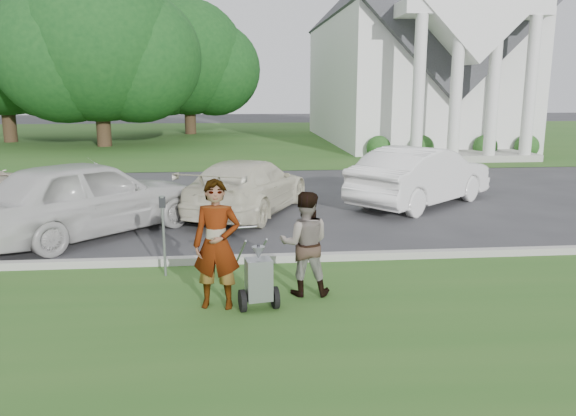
{
  "coord_description": "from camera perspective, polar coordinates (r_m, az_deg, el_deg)",
  "views": [
    {
      "loc": [
        -0.93,
        -9.16,
        3.1
      ],
      "look_at": [
        -0.08,
        0.0,
        1.13
      ],
      "focal_mm": 35.0,
      "sensor_mm": 36.0,
      "label": 1
    }
  ],
  "objects": [
    {
      "name": "ground",
      "position": [
        9.72,
        0.49,
        -6.51
      ],
      "size": [
        120.0,
        120.0,
        0.0
      ],
      "primitive_type": "plane",
      "color": "#333335",
      "rests_on": "ground"
    },
    {
      "name": "grass_strip",
      "position": [
        6.96,
        3.06,
        -14.33
      ],
      "size": [
        80.0,
        7.0,
        0.01
      ],
      "primitive_type": "cube",
      "color": "#2B591E",
      "rests_on": "ground"
    },
    {
      "name": "church_lawn",
      "position": [
        36.31,
        -3.85,
        7.19
      ],
      "size": [
        80.0,
        30.0,
        0.01
      ],
      "primitive_type": "cube",
      "color": "#2B591E",
      "rests_on": "ground"
    },
    {
      "name": "curb",
      "position": [
        10.22,
        0.17,
        -5.13
      ],
      "size": [
        80.0,
        0.18,
        0.15
      ],
      "primitive_type": "cube",
      "color": "#9E9E93",
      "rests_on": "ground"
    },
    {
      "name": "church",
      "position": [
        33.89,
        12.27,
        16.65
      ],
      "size": [
        9.19,
        19.0,
        24.1
      ],
      "color": "white",
      "rests_on": "ground"
    },
    {
      "name": "tree_left",
      "position": [
        32.01,
        -18.75,
        15.09
      ],
      "size": [
        10.63,
        8.4,
        9.71
      ],
      "color": "#332316",
      "rests_on": "ground"
    },
    {
      "name": "tree_far",
      "position": [
        36.66,
        -27.18,
        14.88
      ],
      "size": [
        11.64,
        9.2,
        10.73
      ],
      "color": "#332316",
      "rests_on": "ground"
    },
    {
      "name": "tree_back",
      "position": [
        39.31,
        -10.12,
        14.3
      ],
      "size": [
        9.61,
        7.6,
        8.89
      ],
      "color": "#332316",
      "rests_on": "ground"
    },
    {
      "name": "striping_cart",
      "position": [
        8.0,
        -3.01,
        -7.37
      ],
      "size": [
        0.63,
        1.15,
        1.01
      ],
      "rotation": [
        0.0,
        0.0,
        0.18
      ],
      "color": "black",
      "rests_on": "ground"
    },
    {
      "name": "person_left",
      "position": [
        7.98,
        -7.25,
        -3.81
      ],
      "size": [
        0.74,
        0.54,
        1.85
      ],
      "primitive_type": "imported",
      "rotation": [
        0.0,
        0.0,
        -0.16
      ],
      "color": "#999999",
      "rests_on": "ground"
    },
    {
      "name": "person_right",
      "position": [
        8.46,
        1.72,
        -3.72
      ],
      "size": [
        0.83,
        0.67,
        1.59
      ],
      "primitive_type": "imported",
      "rotation": [
        0.0,
        0.0,
        3.05
      ],
      "color": "#999999",
      "rests_on": "ground"
    },
    {
      "name": "parking_meter_near",
      "position": [
        9.47,
        -12.55,
        -1.82
      ],
      "size": [
        0.1,
        0.09,
        1.38
      ],
      "color": "gray",
      "rests_on": "ground"
    },
    {
      "name": "car_b",
      "position": [
        12.61,
        -19.68,
        1.05
      ],
      "size": [
        4.88,
        4.87,
        1.67
      ],
      "primitive_type": "imported",
      "rotation": [
        0.0,
        0.0,
        2.35
      ],
      "color": "silver",
      "rests_on": "ground"
    },
    {
      "name": "car_c",
      "position": [
        14.08,
        -4.07,
        2.19
      ],
      "size": [
        3.61,
        5.09,
        1.37
      ],
      "primitive_type": "imported",
      "rotation": [
        0.0,
        0.0,
        2.74
      ],
      "color": "beige",
      "rests_on": "ground"
    },
    {
      "name": "car_d",
      "position": [
        15.51,
        13.41,
        3.19
      ],
      "size": [
        4.71,
        4.36,
        1.57
      ],
      "primitive_type": "imported",
      "rotation": [
        0.0,
        0.0,
        2.27
      ],
      "color": "white",
      "rests_on": "ground"
    }
  ]
}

